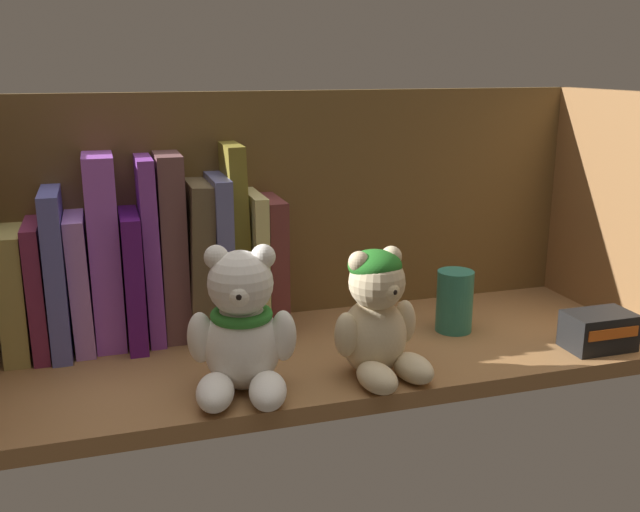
{
  "coord_description": "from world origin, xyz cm",
  "views": [
    {
      "loc": [
        -26.17,
        -78.98,
        36.55
      ],
      "look_at": [
        -1.75,
        0.0,
        14.03
      ],
      "focal_mm": 40.35,
      "sensor_mm": 36.0,
      "label": 1
    }
  ],
  "objects_px": {
    "book_2": "(57,269)",
    "pillar_candle": "(455,301)",
    "book_9": "(218,253)",
    "book_10": "(236,238)",
    "book_7": "(171,246)",
    "teddy_bear_larger": "(242,331)",
    "book_3": "(80,280)",
    "teddy_bear_smaller": "(377,317)",
    "book_1": "(39,285)",
    "book_6": "(149,248)",
    "book_12": "(270,261)",
    "book_11": "(253,259)",
    "book_8": "(197,258)",
    "book_4": "(104,250)",
    "book_5": "(132,275)",
    "book_0": "(16,290)",
    "small_product_box": "(599,331)"
  },
  "relations": [
    {
      "from": "book_9",
      "to": "book_10",
      "type": "xyz_separation_m",
      "value": [
        0.02,
        0.0,
        0.02
      ]
    },
    {
      "from": "book_9",
      "to": "teddy_bear_smaller",
      "type": "distance_m",
      "value": 0.25
    },
    {
      "from": "book_4",
      "to": "book_5",
      "type": "relative_size",
      "value": 1.42
    },
    {
      "from": "book_11",
      "to": "teddy_bear_larger",
      "type": "distance_m",
      "value": 0.2
    },
    {
      "from": "book_10",
      "to": "teddy_bear_smaller",
      "type": "distance_m",
      "value": 0.24
    },
    {
      "from": "book_8",
      "to": "pillar_candle",
      "type": "height_order",
      "value": "book_8"
    },
    {
      "from": "small_product_box",
      "to": "book_0",
      "type": "bearing_deg",
      "value": 163.09
    },
    {
      "from": "book_8",
      "to": "teddy_bear_smaller",
      "type": "bearing_deg",
      "value": -49.32
    },
    {
      "from": "book_4",
      "to": "book_10",
      "type": "relative_size",
      "value": 0.97
    },
    {
      "from": "book_11",
      "to": "pillar_candle",
      "type": "height_order",
      "value": "book_11"
    },
    {
      "from": "book_9",
      "to": "book_10",
      "type": "height_order",
      "value": "book_10"
    },
    {
      "from": "book_7",
      "to": "book_11",
      "type": "height_order",
      "value": "book_7"
    },
    {
      "from": "book_8",
      "to": "book_10",
      "type": "relative_size",
      "value": 0.82
    },
    {
      "from": "teddy_bear_smaller",
      "to": "small_product_box",
      "type": "distance_m",
      "value": 0.3
    },
    {
      "from": "book_5",
      "to": "book_9",
      "type": "relative_size",
      "value": 0.81
    },
    {
      "from": "book_8",
      "to": "book_9",
      "type": "height_order",
      "value": "book_9"
    },
    {
      "from": "book_6",
      "to": "book_8",
      "type": "distance_m",
      "value": 0.06
    },
    {
      "from": "book_7",
      "to": "book_9",
      "type": "distance_m",
      "value": 0.06
    },
    {
      "from": "book_10",
      "to": "book_2",
      "type": "bearing_deg",
      "value": 180.0
    },
    {
      "from": "book_0",
      "to": "book_4",
      "type": "height_order",
      "value": "book_4"
    },
    {
      "from": "book_1",
      "to": "book_10",
      "type": "distance_m",
      "value": 0.25
    },
    {
      "from": "book_2",
      "to": "teddy_bear_larger",
      "type": "relative_size",
      "value": 1.24
    },
    {
      "from": "book_4",
      "to": "book_10",
      "type": "xyz_separation_m",
      "value": [
        0.16,
        0.0,
        0.0
      ]
    },
    {
      "from": "book_3",
      "to": "book_4",
      "type": "height_order",
      "value": "book_4"
    },
    {
      "from": "book_3",
      "to": "book_8",
      "type": "xyz_separation_m",
      "value": [
        0.15,
        0.0,
        0.02
      ]
    },
    {
      "from": "teddy_bear_smaller",
      "to": "book_2",
      "type": "bearing_deg",
      "value": 149.78
    },
    {
      "from": "book_11",
      "to": "teddy_bear_smaller",
      "type": "distance_m",
      "value": 0.22
    },
    {
      "from": "book_2",
      "to": "pillar_candle",
      "type": "height_order",
      "value": "book_2"
    },
    {
      "from": "book_9",
      "to": "book_6",
      "type": "bearing_deg",
      "value": 180.0
    },
    {
      "from": "book_4",
      "to": "book_11",
      "type": "bearing_deg",
      "value": 0.0
    },
    {
      "from": "book_3",
      "to": "teddy_bear_smaller",
      "type": "bearing_deg",
      "value": -32.16
    },
    {
      "from": "book_4",
      "to": "pillar_candle",
      "type": "bearing_deg",
      "value": -12.89
    },
    {
      "from": "teddy_bear_smaller",
      "to": "pillar_candle",
      "type": "height_order",
      "value": "teddy_bear_smaller"
    },
    {
      "from": "book_6",
      "to": "book_9",
      "type": "height_order",
      "value": "book_6"
    },
    {
      "from": "book_12",
      "to": "book_3",
      "type": "bearing_deg",
      "value": 180.0
    },
    {
      "from": "book_1",
      "to": "book_6",
      "type": "height_order",
      "value": "book_6"
    },
    {
      "from": "book_7",
      "to": "teddy_bear_larger",
      "type": "relative_size",
      "value": 1.46
    },
    {
      "from": "book_0",
      "to": "teddy_bear_larger",
      "type": "bearing_deg",
      "value": -39.25
    },
    {
      "from": "book_2",
      "to": "book_9",
      "type": "height_order",
      "value": "book_9"
    },
    {
      "from": "book_3",
      "to": "book_8",
      "type": "bearing_deg",
      "value": 0.0
    },
    {
      "from": "book_4",
      "to": "book_12",
      "type": "xyz_separation_m",
      "value": [
        0.21,
        0.0,
        -0.03
      ]
    },
    {
      "from": "book_4",
      "to": "book_6",
      "type": "xyz_separation_m",
      "value": [
        0.05,
        0.0,
        -0.0
      ]
    },
    {
      "from": "book_11",
      "to": "book_9",
      "type": "bearing_deg",
      "value": 180.0
    },
    {
      "from": "book_0",
      "to": "pillar_candle",
      "type": "distance_m",
      "value": 0.55
    },
    {
      "from": "book_10",
      "to": "teddy_bear_larger",
      "type": "xyz_separation_m",
      "value": [
        -0.03,
        -0.19,
        -0.05
      ]
    },
    {
      "from": "pillar_candle",
      "to": "book_12",
      "type": "bearing_deg",
      "value": 156.12
    },
    {
      "from": "book_9",
      "to": "book_10",
      "type": "relative_size",
      "value": 0.84
    },
    {
      "from": "book_1",
      "to": "book_6",
      "type": "xyz_separation_m",
      "value": [
        0.13,
        0.0,
        0.04
      ]
    },
    {
      "from": "book_9",
      "to": "book_12",
      "type": "bearing_deg",
      "value": 0.0
    },
    {
      "from": "book_5",
      "to": "book_7",
      "type": "height_order",
      "value": "book_7"
    }
  ]
}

